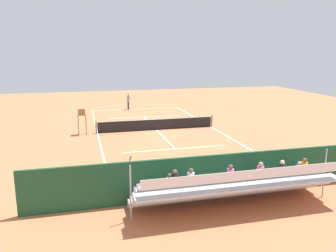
{
  "coord_description": "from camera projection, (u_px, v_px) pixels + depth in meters",
  "views": [
    {
      "loc": [
        6.24,
        28.18,
        6.75
      ],
      "look_at": [
        0.0,
        4.0,
        1.2
      ],
      "focal_mm": 36.67,
      "sensor_mm": 36.0,
      "label": 1
    }
  ],
  "objects": [
    {
      "name": "ground_plane",
      "position": [
        156.0,
        130.0,
        29.63
      ],
      "size": [
        60.0,
        60.0,
        0.0
      ],
      "primitive_type": "plane",
      "color": "#CC7047"
    },
    {
      "name": "court_line_markings",
      "position": [
        156.0,
        130.0,
        29.66
      ],
      "size": [
        10.1,
        22.2,
        0.01
      ],
      "color": "white",
      "rests_on": "ground"
    },
    {
      "name": "tennis_net",
      "position": [
        156.0,
        124.0,
        29.52
      ],
      "size": [
        10.3,
        0.1,
        1.07
      ],
      "color": "black",
      "rests_on": "ground"
    },
    {
      "name": "backdrop_wall",
      "position": [
        221.0,
        175.0,
        16.18
      ],
      "size": [
        18.0,
        0.16,
        2.0
      ],
      "primitive_type": "cube",
      "color": "#1E4C2D",
      "rests_on": "ground"
    },
    {
      "name": "bleacher_stand",
      "position": [
        234.0,
        186.0,
        14.96
      ],
      "size": [
        9.06,
        2.4,
        2.35
      ],
      "color": "#B2B2B7",
      "rests_on": "ground"
    },
    {
      "name": "umpire_chair",
      "position": [
        82.0,
        119.0,
        27.7
      ],
      "size": [
        0.67,
        0.67,
        2.14
      ],
      "color": "olive",
      "rests_on": "ground"
    },
    {
      "name": "courtside_bench",
      "position": [
        255.0,
        174.0,
        17.5
      ],
      "size": [
        1.8,
        0.4,
        0.93
      ],
      "color": "#9E754C",
      "rests_on": "ground"
    },
    {
      "name": "equipment_bag",
      "position": [
        221.0,
        185.0,
        17.0
      ],
      "size": [
        0.9,
        0.36,
        0.36
      ],
      "primitive_type": "cube",
      "color": "#B22D2D",
      "rests_on": "ground"
    },
    {
      "name": "tennis_player",
      "position": [
        128.0,
        101.0,
        39.61
      ],
      "size": [
        0.41,
        0.55,
        1.93
      ],
      "color": "navy",
      "rests_on": "ground"
    },
    {
      "name": "tennis_racket",
      "position": [
        118.0,
        109.0,
        39.79
      ],
      "size": [
        0.5,
        0.53,
        0.03
      ],
      "color": "black",
      "rests_on": "ground"
    },
    {
      "name": "tennis_ball_near",
      "position": [
        136.0,
        111.0,
        38.42
      ],
      "size": [
        0.07,
        0.07,
        0.07
      ],
      "primitive_type": "sphere",
      "color": "#CCDB33",
      "rests_on": "ground"
    },
    {
      "name": "tennis_ball_far",
      "position": [
        146.0,
        109.0,
        39.57
      ],
      "size": [
        0.07,
        0.07,
        0.07
      ],
      "primitive_type": "sphere",
      "color": "#CCDB33",
      "rests_on": "ground"
    },
    {
      "name": "line_judge",
      "position": [
        130.0,
        175.0,
        16.03
      ],
      "size": [
        0.42,
        0.55,
        1.93
      ],
      "color": "#232328",
      "rests_on": "ground"
    }
  ]
}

